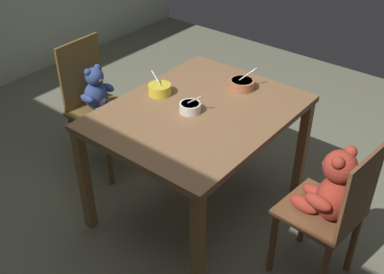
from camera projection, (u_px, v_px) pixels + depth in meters
The scene contains 7 objects.
ground_plane at pixel (198, 209), 3.07m from camera, with size 5.20×5.20×0.04m.
dining_table at pixel (199, 122), 2.69m from camera, with size 1.16×0.92×0.74m.
teddy_chair_near_front at pixel (332, 197), 2.29m from camera, with size 0.40×0.41×0.88m.
teddy_chair_far_center at pixel (97, 99), 3.19m from camera, with size 0.40×0.42×0.92m.
porridge_bowl_white_center at pixel (190, 107), 2.61m from camera, with size 0.12×0.13×0.11m.
porridge_bowl_terracotta_near_right at pixel (242, 84), 2.84m from camera, with size 0.16×0.16×0.13m.
porridge_bowl_yellow_far_center at pixel (159, 89), 2.78m from camera, with size 0.14×0.15×0.13m.
Camera 1 is at (-1.80, -1.39, 2.10)m, focal length 43.54 mm.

